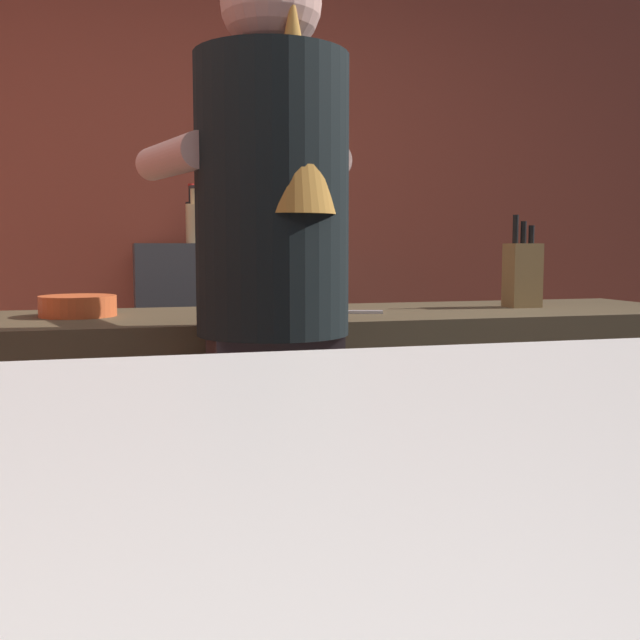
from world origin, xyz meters
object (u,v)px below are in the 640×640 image
at_px(bottle_olive_oil, 256,228).
at_px(chefs_knife, 341,312).
at_px(bottle_hot_sauce, 214,220).
at_px(bottle_soy, 192,220).
at_px(knife_block, 522,274).
at_px(bartender, 274,291).
at_px(bottle_vinegar, 195,221).
at_px(mixing_bowl, 78,306).

bearing_deg(bottle_olive_oil, chefs_knife, -89.81).
distance_m(chefs_knife, bottle_hot_sauce, 1.26).
bearing_deg(bottle_soy, knife_block, -53.83).
distance_m(knife_block, bottle_soy, 1.55).
bearing_deg(chefs_knife, bottle_soy, 118.79).
bearing_deg(bartender, chefs_knife, -49.52).
relative_size(chefs_knife, bottle_soy, 0.92).
distance_m(bartender, chefs_knife, 0.50).
xyz_separation_m(knife_block, bottle_hot_sauce, (-0.82, 1.14, 0.20)).
height_order(bottle_vinegar, bottle_olive_oil, bottle_vinegar).
height_order(chefs_knife, bottle_vinegar, bottle_vinegar).
xyz_separation_m(bartender, bottle_hot_sauce, (0.07, 1.61, 0.21)).
xyz_separation_m(bartender, knife_block, (0.89, 0.47, 0.01)).
bearing_deg(bottle_olive_oil, bottle_soy, 179.92).
bearing_deg(knife_block, bottle_soy, 126.17).
height_order(bartender, bottle_vinegar, bartender).
bearing_deg(bottle_vinegar, bottle_olive_oil, 25.07).
xyz_separation_m(bottle_vinegar, bottle_hot_sauce, (0.09, 0.04, 0.01)).
xyz_separation_m(knife_block, mixing_bowl, (-1.34, 0.04, -0.08)).
height_order(bartender, knife_block, bartender).
height_order(bottle_vinegar, bottle_hot_sauce, bottle_hot_sauce).
height_order(bottle_hot_sauce, bottle_olive_oil, bottle_hot_sauce).
xyz_separation_m(mixing_bowl, bottle_soy, (0.43, 1.20, 0.28)).
xyz_separation_m(knife_block, bottle_vinegar, (-0.91, 1.11, 0.19)).
height_order(mixing_bowl, bottle_soy, bottle_soy).
xyz_separation_m(chefs_knife, bottle_soy, (-0.29, 1.30, 0.30)).
bearing_deg(bottle_hot_sauce, knife_block, -54.35).
bearing_deg(bottle_soy, bottle_hot_sauce, -48.30).
height_order(knife_block, bottle_hot_sauce, bottle_hot_sauce).
xyz_separation_m(mixing_bowl, bottle_olive_oil, (0.72, 1.20, 0.25)).
relative_size(chefs_knife, bottle_olive_oil, 1.33).
distance_m(bartender, knife_block, 1.01).
bearing_deg(bottle_vinegar, bartender, -89.46).
distance_m(bottle_vinegar, bottle_olive_oil, 0.32).
bearing_deg(bottle_hot_sauce, mixing_bowl, -115.03).
bearing_deg(bottle_vinegar, mixing_bowl, -111.82).
xyz_separation_m(bartender, mixing_bowl, (-0.44, 0.50, -0.06)).
relative_size(bottle_soy, bottle_olive_oil, 1.44).
height_order(knife_block, bottle_vinegar, bottle_vinegar).
relative_size(bartender, bottle_olive_oil, 9.62).
distance_m(chefs_knife, bottle_vinegar, 1.24).
bearing_deg(knife_block, bottle_olive_oil, 116.50).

